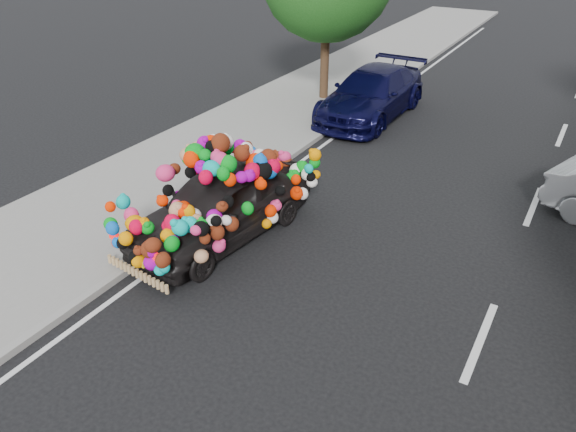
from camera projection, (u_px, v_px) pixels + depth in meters
The scene contains 6 objects.
ground at pixel (277, 273), 10.08m from camera, with size 100.00×100.00×0.00m, color black.
sidewalk at pixel (103, 213), 11.91m from camera, with size 4.00×60.00×0.12m, color gray.
kerb at pixel (174, 237), 11.06m from camera, with size 0.15×60.00×0.13m, color gray.
lane_markings at pixel (480, 341), 8.52m from camera, with size 6.00×50.00×0.01m, color silver, non-canonical shape.
plush_art_car at pixel (220, 188), 10.72m from camera, with size 2.58×4.56×2.06m.
navy_sedan at pixel (372, 94), 17.14m from camera, with size 2.03×4.99×1.45m, color black.
Camera 1 is at (4.29, -7.10, 5.81)m, focal length 35.00 mm.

